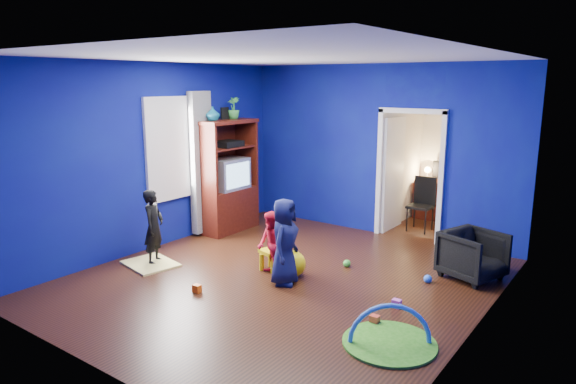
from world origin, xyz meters
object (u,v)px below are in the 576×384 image
Objects in this scene: child_black at (154,227)px; play_mat at (389,343)px; tv_armoire at (227,176)px; folding_chair at (420,205)px; child_navy at (285,242)px; toddler_red at (271,245)px; kid_chair at (272,253)px; hopper_ball at (292,264)px; armchair at (473,255)px; vase at (213,114)px; crt_tv at (228,174)px; study_desk at (439,200)px.

play_mat is (3.80, -0.20, -0.53)m from child_black.
tv_armoire is 2.13× the size of folding_chair.
child_navy reaches higher than play_mat.
toddler_red is 0.98× the size of folding_chair.
folding_chair is (2.82, 1.94, -0.52)m from tv_armoire.
hopper_ball is at bearing 10.84° from kid_chair.
child_navy is at bearing 159.48° from play_mat.
child_black is (-3.94, -2.10, 0.22)m from armchair.
child_black reaches higher than hopper_ball.
vase is (-2.31, 1.13, 1.51)m from child_navy.
armchair reaches higher than hopper_ball.
crt_tv reaches higher than child_black.
study_desk reaches higher than play_mat.
vase reaches higher than child_black.
hopper_ball is at bearing -21.25° from vase.
armchair is 0.63× the size of child_navy.
play_mat is 1.04× the size of folding_chair.
study_desk is (-1.44, 2.72, 0.05)m from armchair.
hopper_ball is at bearing -27.56° from tv_armoire.
hopper_ball is at bearing 153.50° from play_mat.
hopper_ball is (2.26, -1.18, -0.80)m from tv_armoire.
crt_tv is at bearing 82.41° from vase.
tv_armoire is at bearing 152.92° from play_mat.
tv_armoire is at bearing 90.00° from vase.
toddler_red is at bearing -147.01° from hopper_ball.
vase is at bearing -141.47° from folding_chair.
vase reaches higher than crt_tv.
hopper_ball is 0.40× the size of folding_chair.
child_navy reaches higher than study_desk.
vase is (-0.32, 1.61, 1.53)m from child_black.
child_black reaches higher than toddler_red.
toddler_red is 3.37m from folding_chair.
kid_chair is at bearing 40.18° from child_navy.
crt_tv is at bearing 0.00° from tv_armoire.
play_mat is 4.28m from folding_chair.
child_navy is 0.62m from kid_chair.
folding_chair is (0.56, 3.12, 0.28)m from hopper_ball.
kid_chair is (-0.15, 0.20, -0.20)m from toddler_red.
play_mat is at bearing -23.68° from vase.
folding_chair is at bearing 107.41° from toddler_red.
tv_armoire is at bearing -15.03° from child_black.
hopper_ball is 2.09m from play_mat.
toddler_red is 0.32m from kid_chair.
child_black is at bearing -159.31° from hopper_ball.
kid_chair is (1.87, -1.13, -0.73)m from tv_armoire.
kid_chair is (-0.44, 0.29, -0.32)m from child_navy.
armchair is 4.46m from child_black.
armchair is at bearing 6.51° from vase.
study_desk is at bearing 48.67° from vase.
kid_chair is (1.83, -1.13, -0.77)m from crt_tv.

